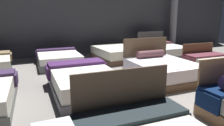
{
  "coord_description": "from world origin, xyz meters",
  "views": [
    {
      "loc": [
        -2.43,
        -4.71,
        1.81
      ],
      "look_at": [
        -0.25,
        0.17,
        0.54
      ],
      "focal_mm": 33.78,
      "sensor_mm": 36.0,
      "label": 1
    }
  ],
  "objects_px": {
    "bed_6": "(162,70)",
    "bed_11": "(162,49)",
    "support_pillar": "(174,14)",
    "bed_5": "(84,81)",
    "bed_9": "(59,59)",
    "bed_7": "(218,64)",
    "bed_10": "(116,53)"
  },
  "relations": [
    {
      "from": "support_pillar",
      "to": "bed_5",
      "type": "bearing_deg",
      "value": -145.16
    },
    {
      "from": "support_pillar",
      "to": "bed_11",
      "type": "bearing_deg",
      "value": -141.65
    },
    {
      "from": "bed_5",
      "to": "support_pillar",
      "type": "relative_size",
      "value": 0.62
    },
    {
      "from": "bed_5",
      "to": "bed_6",
      "type": "bearing_deg",
      "value": 3.19
    },
    {
      "from": "bed_9",
      "to": "support_pillar",
      "type": "xyz_separation_m",
      "value": [
        6.16,
        1.27,
        1.53
      ]
    },
    {
      "from": "bed_9",
      "to": "bed_10",
      "type": "distance_m",
      "value": 2.26
    },
    {
      "from": "bed_7",
      "to": "support_pillar",
      "type": "bearing_deg",
      "value": 72.27
    },
    {
      "from": "bed_6",
      "to": "bed_10",
      "type": "relative_size",
      "value": 0.96
    },
    {
      "from": "bed_11",
      "to": "bed_9",
      "type": "bearing_deg",
      "value": -179.15
    },
    {
      "from": "bed_5",
      "to": "bed_6",
      "type": "distance_m",
      "value": 2.3
    },
    {
      "from": "bed_6",
      "to": "bed_7",
      "type": "relative_size",
      "value": 0.91
    },
    {
      "from": "bed_9",
      "to": "support_pillar",
      "type": "relative_size",
      "value": 0.59
    },
    {
      "from": "support_pillar",
      "to": "bed_6",
      "type": "bearing_deg",
      "value": -132.33
    },
    {
      "from": "bed_6",
      "to": "bed_5",
      "type": "bearing_deg",
      "value": -177.26
    },
    {
      "from": "bed_5",
      "to": "bed_9",
      "type": "height_order",
      "value": "bed_5"
    },
    {
      "from": "bed_5",
      "to": "bed_10",
      "type": "bearing_deg",
      "value": 54.31
    },
    {
      "from": "bed_6",
      "to": "bed_7",
      "type": "distance_m",
      "value": 2.25
    },
    {
      "from": "bed_6",
      "to": "bed_10",
      "type": "distance_m",
      "value": 2.85
    },
    {
      "from": "bed_9",
      "to": "bed_10",
      "type": "bearing_deg",
      "value": 0.44
    },
    {
      "from": "bed_7",
      "to": "bed_9",
      "type": "distance_m",
      "value": 5.43
    },
    {
      "from": "bed_6",
      "to": "support_pillar",
      "type": "bearing_deg",
      "value": 48.82
    },
    {
      "from": "bed_7",
      "to": "bed_10",
      "type": "bearing_deg",
      "value": 132.32
    },
    {
      "from": "bed_11",
      "to": "support_pillar",
      "type": "distance_m",
      "value": 2.52
    },
    {
      "from": "bed_9",
      "to": "support_pillar",
      "type": "height_order",
      "value": "support_pillar"
    },
    {
      "from": "bed_5",
      "to": "support_pillar",
      "type": "bearing_deg",
      "value": 36.44
    },
    {
      "from": "bed_5",
      "to": "bed_9",
      "type": "bearing_deg",
      "value": 92.49
    },
    {
      "from": "support_pillar",
      "to": "bed_9",
      "type": "bearing_deg",
      "value": -168.33
    },
    {
      "from": "bed_9",
      "to": "support_pillar",
      "type": "distance_m",
      "value": 6.47
    },
    {
      "from": "bed_6",
      "to": "bed_11",
      "type": "distance_m",
      "value": 3.7
    },
    {
      "from": "bed_9",
      "to": "bed_11",
      "type": "xyz_separation_m",
      "value": [
        4.58,
        0.02,
        0.01
      ]
    },
    {
      "from": "bed_5",
      "to": "bed_11",
      "type": "relative_size",
      "value": 1.02
    },
    {
      "from": "bed_10",
      "to": "support_pillar",
      "type": "height_order",
      "value": "support_pillar"
    }
  ]
}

